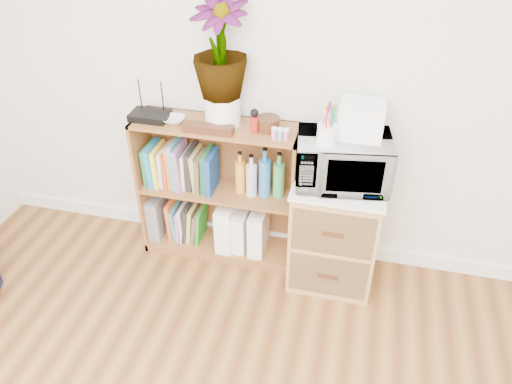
% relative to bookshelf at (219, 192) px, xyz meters
% --- Properties ---
extents(skirting_board, '(4.00, 0.02, 0.10)m').
position_rel_bookshelf_xyz_m(skirting_board, '(0.35, 0.14, -0.42)').
color(skirting_board, white).
rests_on(skirting_board, ground).
extents(bookshelf, '(1.00, 0.30, 0.95)m').
position_rel_bookshelf_xyz_m(bookshelf, '(0.00, 0.00, 0.00)').
color(bookshelf, brown).
rests_on(bookshelf, ground).
extents(wicker_unit, '(0.50, 0.45, 0.70)m').
position_rel_bookshelf_xyz_m(wicker_unit, '(0.75, -0.08, -0.12)').
color(wicker_unit, '#9E7542').
rests_on(wicker_unit, ground).
extents(microwave, '(0.55, 0.42, 0.28)m').
position_rel_bookshelf_xyz_m(microwave, '(0.75, -0.08, 0.39)').
color(microwave, silver).
rests_on(microwave, wicker_unit).
extents(pen_cup, '(0.10, 0.10, 0.11)m').
position_rel_bookshelf_xyz_m(pen_cup, '(0.66, -0.17, 0.58)').
color(pen_cup, white).
rests_on(pen_cup, microwave).
extents(small_appliance, '(0.24, 0.20, 0.19)m').
position_rel_bookshelf_xyz_m(small_appliance, '(0.82, -0.03, 0.62)').
color(small_appliance, white).
rests_on(small_appliance, microwave).
extents(router, '(0.22, 0.15, 0.04)m').
position_rel_bookshelf_xyz_m(router, '(-0.40, -0.02, 0.50)').
color(router, black).
rests_on(router, bookshelf).
extents(white_bowl, '(0.13, 0.13, 0.03)m').
position_rel_bookshelf_xyz_m(white_bowl, '(-0.25, -0.03, 0.49)').
color(white_bowl, silver).
rests_on(white_bowl, bookshelf).
extents(plant_pot, '(0.21, 0.21, 0.17)m').
position_rel_bookshelf_xyz_m(plant_pot, '(0.04, 0.02, 0.56)').
color(plant_pot, white).
rests_on(plant_pot, bookshelf).
extents(potted_plant, '(0.31, 0.31, 0.55)m').
position_rel_bookshelf_xyz_m(potted_plant, '(0.04, 0.02, 0.92)').
color(potted_plant, '#2B6D31').
rests_on(potted_plant, plant_pot).
extents(trinket_box, '(0.29, 0.07, 0.05)m').
position_rel_bookshelf_xyz_m(trinket_box, '(-0.01, -0.10, 0.50)').
color(trinket_box, '#331C0D').
rests_on(trinket_box, bookshelf).
extents(kokeshi_doll, '(0.04, 0.04, 0.10)m').
position_rel_bookshelf_xyz_m(kokeshi_doll, '(0.24, -0.04, 0.52)').
color(kokeshi_doll, '#9F1A13').
rests_on(kokeshi_doll, bookshelf).
extents(wooden_bowl, '(0.13, 0.13, 0.08)m').
position_rel_bookshelf_xyz_m(wooden_bowl, '(0.31, 0.01, 0.51)').
color(wooden_bowl, '#3A240F').
rests_on(wooden_bowl, bookshelf).
extents(paint_jars, '(0.10, 0.04, 0.05)m').
position_rel_bookshelf_xyz_m(paint_jars, '(0.40, -0.09, 0.50)').
color(paint_jars, '#D57682').
rests_on(paint_jars, bookshelf).
extents(file_box, '(0.09, 0.23, 0.29)m').
position_rel_bookshelf_xyz_m(file_box, '(-0.44, 0.00, -0.26)').
color(file_box, slate).
rests_on(file_box, bookshelf).
extents(magazine_holder_left, '(0.10, 0.26, 0.33)m').
position_rel_bookshelf_xyz_m(magazine_holder_left, '(0.05, -0.01, -0.24)').
color(magazine_holder_left, white).
rests_on(magazine_holder_left, bookshelf).
extents(magazine_holder_mid, '(0.09, 0.22, 0.27)m').
position_rel_bookshelf_xyz_m(magazine_holder_mid, '(0.14, -0.01, -0.27)').
color(magazine_holder_mid, white).
rests_on(magazine_holder_mid, bookshelf).
extents(magazine_holder_right, '(0.10, 0.24, 0.30)m').
position_rel_bookshelf_xyz_m(magazine_holder_right, '(0.26, -0.01, -0.25)').
color(magazine_holder_right, white).
rests_on(magazine_holder_right, bookshelf).
extents(cookbooks, '(0.45, 0.20, 0.31)m').
position_rel_bookshelf_xyz_m(cookbooks, '(-0.24, 0.00, 0.16)').
color(cookbooks, '#1B6639').
rests_on(cookbooks, bookshelf).
extents(liquor_bottles, '(0.31, 0.07, 0.32)m').
position_rel_bookshelf_xyz_m(liquor_bottles, '(0.27, 0.00, 0.17)').
color(liquor_bottles, orange).
rests_on(liquor_bottles, bookshelf).
extents(lower_books, '(0.24, 0.19, 0.28)m').
position_rel_bookshelf_xyz_m(lower_books, '(-0.24, 0.00, -0.28)').
color(lower_books, '#D15B24').
rests_on(lower_books, bookshelf).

